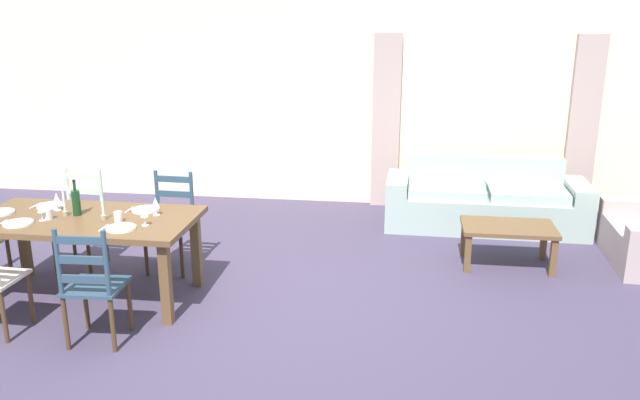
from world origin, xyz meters
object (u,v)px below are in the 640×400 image
at_px(dining_chair_far_right, 171,222).
at_px(wine_glass_near_left, 41,208).
at_px(dining_table, 85,227).
at_px(coffee_cup_primary, 118,217).
at_px(wine_bottle, 76,202).
at_px(coffee_table, 508,232).
at_px(couch, 484,202).
at_px(dining_chair_far_left, 81,219).
at_px(wine_glass_far_left, 56,198).
at_px(wine_glass_near_right, 144,213).
at_px(coffee_cup_secondary, 48,214).
at_px(dining_chair_near_right, 92,286).
at_px(wine_glass_far_right, 156,203).

distance_m(dining_chair_far_right, wine_glass_near_left, 1.24).
bearing_deg(dining_table, coffee_cup_primary, -12.89).
distance_m(wine_bottle, coffee_table, 4.06).
bearing_deg(couch, wine_glass_near_left, -146.53).
xyz_separation_m(dining_chair_far_left, wine_glass_far_left, (0.12, -0.58, 0.38)).
distance_m(dining_table, wine_glass_near_right, 0.66).
distance_m(coffee_cup_secondary, coffee_table, 4.27).
xyz_separation_m(wine_glass_far_left, couch, (3.99, 2.33, -0.57)).
distance_m(dining_chair_far_right, coffee_cup_secondary, 1.17).
relative_size(wine_glass_near_right, coffee_cup_primary, 1.79).
height_order(wine_bottle, coffee_cup_secondary, wine_bottle).
bearing_deg(couch, wine_glass_far_left, -149.73).
height_order(dining_chair_near_right, wine_glass_near_right, dining_chair_near_right).
distance_m(dining_chair_far_left, wine_bottle, 0.87).
distance_m(wine_glass_far_left, wine_glass_far_right, 0.92).
bearing_deg(coffee_cup_primary, coffee_table, 21.60).
relative_size(dining_table, dining_chair_near_right, 1.98).
xyz_separation_m(dining_chair_far_left, wine_bottle, (0.36, -0.68, 0.39)).
relative_size(dining_chair_far_right, coffee_table, 1.07).
bearing_deg(wine_glass_far_left, dining_table, -25.51).
bearing_deg(dining_table, wine_bottle, 149.94).
relative_size(dining_chair_far_left, couch, 0.42).
height_order(wine_glass_far_right, coffee_table, wine_glass_far_right).
xyz_separation_m(wine_glass_far_right, coffee_table, (3.16, 1.13, -0.51)).
xyz_separation_m(dining_table, dining_chair_far_left, (-0.45, 0.73, -0.19)).
height_order(dining_chair_near_right, wine_glass_far_right, dining_chair_near_right).
xyz_separation_m(dining_chair_near_right, dining_chair_far_right, (0.05, 1.51, 0.00)).
height_order(dining_chair_near_right, wine_glass_far_left, dining_chair_near_right).
bearing_deg(dining_chair_far_left, dining_table, -58.75).
bearing_deg(wine_glass_far_right, wine_glass_near_left, -162.84).
bearing_deg(wine_glass_near_right, dining_table, 167.12).
distance_m(wine_glass_near_right, couch, 4.06).
distance_m(wine_bottle, couch, 4.50).
relative_size(dining_chair_far_left, dining_chair_far_right, 1.00).
relative_size(dining_chair_far_left, coffee_cup_primary, 10.67).
bearing_deg(dining_chair_far_left, wine_bottle, -62.22).
xyz_separation_m(wine_glass_near_left, wine_glass_near_right, (0.91, -0.00, 0.00)).
xyz_separation_m(wine_glass_near_left, wine_glass_far_left, (-0.03, 0.29, 0.00)).
xyz_separation_m(dining_chair_far_right, wine_glass_near_right, (0.13, -0.89, 0.38)).
bearing_deg(coffee_table, dining_chair_far_right, -171.03).
bearing_deg(dining_chair_near_right, wine_bottle, 122.42).
relative_size(coffee_cup_secondary, couch, 0.04).
xyz_separation_m(dining_table, wine_glass_far_right, (0.59, 0.14, 0.20)).
distance_m(dining_chair_near_right, coffee_cup_secondary, 1.02).
relative_size(wine_bottle, coffee_table, 0.35).
relative_size(dining_chair_far_right, wine_glass_near_left, 5.96).
bearing_deg(couch, dining_chair_near_right, -134.85).
height_order(dining_table, coffee_cup_secondary, coffee_cup_secondary).
bearing_deg(coffee_cup_secondary, wine_glass_far_left, 102.79).
height_order(coffee_cup_secondary, couch, coffee_cup_secondary).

